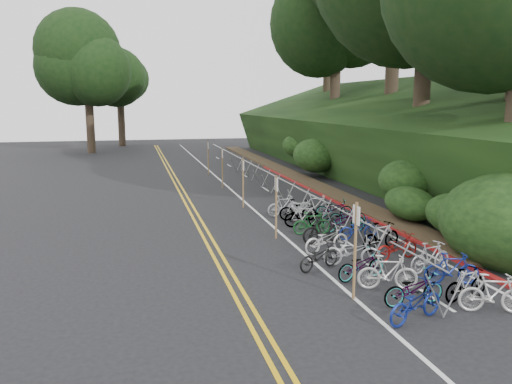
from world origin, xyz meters
TOP-DOWN VIEW (x-y plane):
  - ground at (0.00, 0.00)m, footprint 120.00×120.00m
  - road_markings at (0.63, 10.10)m, footprint 7.47×80.00m
  - red_curb at (5.70, 12.00)m, footprint 0.25×28.00m
  - embankment at (12.96, 19.04)m, footprint 14.30×48.14m
  - bike_rack_front at (2.59, -1.75)m, footprint 1.17×2.81m
  - bike_racks_rest at (3.00, 13.00)m, footprint 1.14×23.00m
  - signpost_near at (0.95, -1.38)m, footprint 0.08×0.40m
  - signposts_rest at (0.60, 14.00)m, footprint 0.08×18.40m
  - bike_front at (0.91, 1.12)m, footprint 1.16×1.72m
  - bike_valet at (2.95, 2.55)m, footprint 3.51×13.56m

SIDE VIEW (x-z plane):
  - ground at x=0.00m, z-range 0.00..0.00m
  - road_markings at x=0.63m, z-range 0.00..0.01m
  - red_curb at x=5.70m, z-range 0.00..0.10m
  - bike_front at x=0.91m, z-range 0.00..0.86m
  - bike_valet at x=2.95m, z-range -0.04..1.01m
  - bike_racks_rest at x=3.00m, z-range 0.27..1.44m
  - bike_rack_front at x=2.59m, z-range 0.27..1.50m
  - signposts_rest at x=0.60m, z-range 0.18..2.68m
  - signpost_near at x=0.95m, z-range 0.19..2.88m
  - embankment at x=12.96m, z-range -1.99..7.12m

